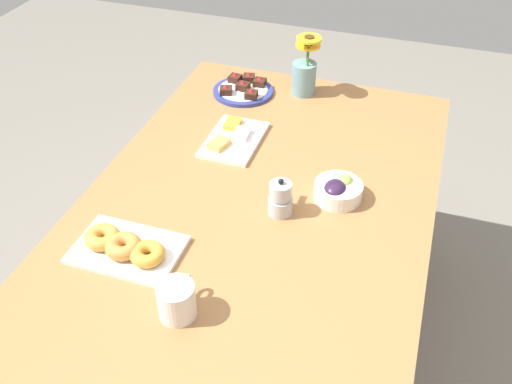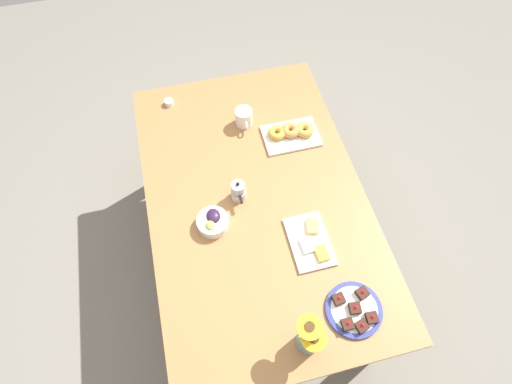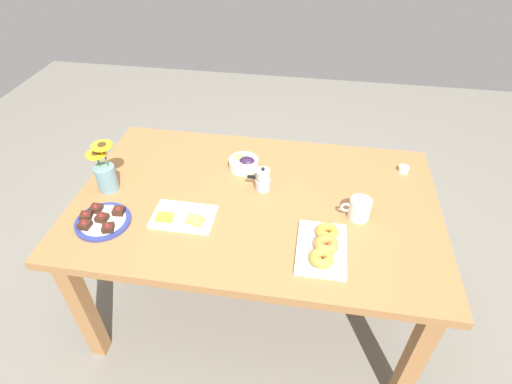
% 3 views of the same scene
% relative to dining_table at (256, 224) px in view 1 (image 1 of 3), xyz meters
% --- Properties ---
extents(ground_plane, '(6.00, 6.00, 0.00)m').
position_rel_dining_table_xyz_m(ground_plane, '(0.00, 0.00, -0.65)').
color(ground_plane, slate).
extents(dining_table, '(1.60, 1.00, 0.74)m').
position_rel_dining_table_xyz_m(dining_table, '(0.00, 0.00, 0.00)').
color(dining_table, '#9E6B3D').
rests_on(dining_table, ground_plane).
extents(coffee_mug, '(0.12, 0.09, 0.09)m').
position_rel_dining_table_xyz_m(coffee_mug, '(-0.44, 0.05, 0.13)').
color(coffee_mug, white).
rests_on(coffee_mug, dining_table).
extents(grape_bowl, '(0.14, 0.14, 0.07)m').
position_rel_dining_table_xyz_m(grape_bowl, '(0.09, -0.22, 0.12)').
color(grape_bowl, white).
rests_on(grape_bowl, dining_table).
extents(cheese_platter, '(0.26, 0.17, 0.03)m').
position_rel_dining_table_xyz_m(cheese_platter, '(0.28, 0.17, 0.10)').
color(cheese_platter, white).
rests_on(cheese_platter, dining_table).
extents(croissant_platter, '(0.19, 0.28, 0.05)m').
position_rel_dining_table_xyz_m(croissant_platter, '(-0.30, 0.26, 0.11)').
color(croissant_platter, white).
rests_on(croissant_platter, dining_table).
extents(dessert_plate, '(0.23, 0.23, 0.05)m').
position_rel_dining_table_xyz_m(dessert_plate, '(0.60, 0.25, 0.10)').
color(dessert_plate, navy).
rests_on(dessert_plate, dining_table).
extents(flower_vase, '(0.12, 0.10, 0.23)m').
position_rel_dining_table_xyz_m(flower_vase, '(0.67, 0.03, 0.17)').
color(flower_vase, '#6B939E').
rests_on(flower_vase, dining_table).
extents(moka_pot, '(0.11, 0.07, 0.12)m').
position_rel_dining_table_xyz_m(moka_pot, '(-0.02, -0.08, 0.13)').
color(moka_pot, '#B7B7BC').
rests_on(moka_pot, dining_table).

